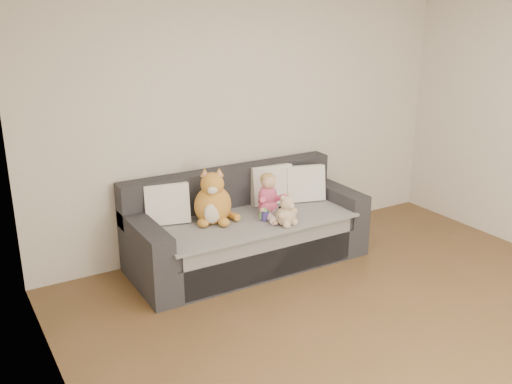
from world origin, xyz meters
TOP-DOWN VIEW (x-y plane):
  - room_shell at (0.00, 0.42)m, footprint 5.00×5.00m
  - sofa at (-0.32, 2.06)m, footprint 2.20×0.94m
  - cushion_left at (-1.02, 2.24)m, footprint 0.42×0.26m
  - cushion_right_back at (0.06, 2.21)m, footprint 0.44×0.24m
  - cushion_right_front at (0.39, 2.11)m, footprint 0.42×0.28m
  - toddler at (-0.14, 1.94)m, footprint 0.29×0.41m
  - plush_cat at (-0.66, 2.05)m, footprint 0.40×0.37m
  - teddy_bear at (-0.14, 1.65)m, footprint 0.23×0.18m
  - plush_cow at (-0.13, 1.74)m, footprint 0.14×0.21m
  - sippy_cup at (-0.25, 1.84)m, footprint 0.11×0.07m

SIDE VIEW (x-z plane):
  - sofa at x=-0.32m, z-range -0.12..0.73m
  - sippy_cup at x=-0.25m, z-range 0.48..0.60m
  - plush_cow at x=-0.13m, z-range 0.46..0.63m
  - teddy_bear at x=-0.14m, z-range 0.44..0.74m
  - toddler at x=-0.14m, z-range 0.44..0.84m
  - cushion_right_front at x=0.39m, z-range 0.47..0.83m
  - cushion_left at x=-1.02m, z-range 0.47..0.84m
  - cushion_right_back at x=0.06m, z-range 0.47..0.86m
  - plush_cat at x=-0.66m, z-range 0.40..0.93m
  - room_shell at x=0.00m, z-range -1.20..3.80m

